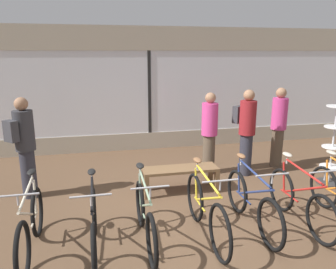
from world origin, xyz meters
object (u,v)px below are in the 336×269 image
(bicycle_far_left, at_px, (31,227))
(bicycle_center, at_px, (206,210))
(accessory_rack, at_px, (332,150))
(customer_near_rack, at_px, (209,132))
(bicycle_right, at_px, (300,201))
(customer_near_bench, at_px, (246,129))
(customer_by_window, at_px, (25,145))
(customer_mid_floor, at_px, (278,126))
(bicycle_center_left, at_px, (145,217))
(bicycle_center_right, at_px, (252,203))
(bicycle_left, at_px, (94,226))
(display_bench, at_px, (180,172))

(bicycle_far_left, xyz_separation_m, bicycle_center, (2.32, -0.10, 0.02))
(accessory_rack, xyz_separation_m, customer_near_rack, (-2.17, 1.06, 0.24))
(bicycle_far_left, bearing_deg, bicycle_right, -0.96)
(customer_near_rack, bearing_deg, customer_near_bench, -17.73)
(bicycle_right, height_order, customer_near_bench, customer_near_bench)
(customer_by_window, bearing_deg, customer_mid_floor, 5.96)
(bicycle_far_left, distance_m, bicycle_center, 2.32)
(bicycle_center_left, bearing_deg, bicycle_right, -0.17)
(bicycle_center, height_order, bicycle_center_right, bicycle_center)
(bicycle_center_right, distance_m, accessory_rack, 2.64)
(bicycle_center_left, distance_m, customer_near_rack, 2.99)
(customer_by_window, bearing_deg, customer_near_rack, 7.41)
(bicycle_left, distance_m, bicycle_center_left, 0.68)
(bicycle_center_left, bearing_deg, customer_near_bench, 41.00)
(bicycle_far_left, distance_m, customer_near_bench, 4.49)
(bicycle_center, xyz_separation_m, customer_near_bench, (1.61, 2.18, 0.58))
(bicycle_center, relative_size, bicycle_right, 1.04)
(customer_mid_floor, relative_size, customer_near_bench, 0.99)
(bicycle_center, height_order, customer_near_bench, customer_near_bench)
(bicycle_center, distance_m, customer_by_window, 3.37)
(bicycle_left, bearing_deg, customer_mid_floor, 31.78)
(bicycle_center_left, height_order, customer_mid_floor, customer_mid_floor)
(customer_near_bench, bearing_deg, bicycle_center, -126.49)
(bicycle_left, relative_size, customer_near_bench, 0.93)
(bicycle_left, relative_size, customer_near_rack, 0.96)
(bicycle_left, height_order, display_bench, bicycle_left)
(bicycle_center_right, height_order, customer_near_bench, customer_near_bench)
(bicycle_center_right, distance_m, display_bench, 1.64)
(bicycle_center_left, distance_m, customer_by_window, 2.72)
(customer_by_window, xyz_separation_m, customer_near_bench, (4.30, 0.23, 0.00))
(bicycle_center_left, relative_size, customer_near_bench, 0.95)
(customer_mid_floor, bearing_deg, bicycle_center_right, -126.88)
(accessory_rack, bearing_deg, customer_near_rack, 153.99)
(bicycle_center_left, relative_size, customer_by_window, 0.95)
(bicycle_center, distance_m, accessory_rack, 3.36)
(bicycle_right, bearing_deg, bicycle_far_left, 179.04)
(display_bench, bearing_deg, customer_by_window, 172.40)
(customer_near_rack, distance_m, customer_by_window, 3.60)
(bicycle_center, xyz_separation_m, customer_near_rack, (0.89, 2.42, 0.52))
(bicycle_center, height_order, bicycle_right, bicycle_center)
(accessory_rack, distance_m, display_bench, 3.04)
(bicycle_center, relative_size, bicycle_center_right, 1.01)
(accessory_rack, relative_size, customer_near_rack, 0.95)
(bicycle_far_left, distance_m, customer_by_window, 1.98)
(bicycle_far_left, relative_size, customer_mid_floor, 0.94)
(bicycle_left, distance_m, display_bench, 2.25)
(display_bench, bearing_deg, customer_near_bench, 20.71)
(bicycle_center_left, xyz_separation_m, customer_near_rack, (1.74, 2.38, 0.55))
(bicycle_far_left, height_order, bicycle_center_right, same)
(bicycle_left, bearing_deg, customer_near_rack, 45.31)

